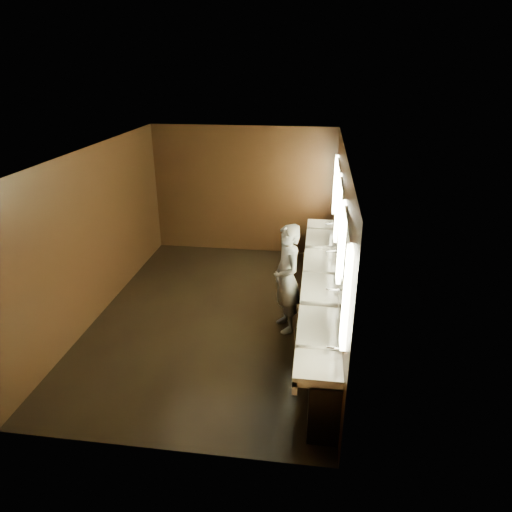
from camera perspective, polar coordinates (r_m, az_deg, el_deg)
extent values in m
plane|color=black|center=(7.98, -4.96, -7.30)|extent=(6.00, 6.00, 0.00)
cube|color=#2D2D2B|center=(6.99, -5.76, 12.89)|extent=(4.00, 6.00, 0.02)
cube|color=black|center=(10.17, -1.58, 8.17)|extent=(4.00, 0.02, 2.80)
cube|color=black|center=(4.81, -13.32, -10.77)|extent=(4.00, 0.02, 2.80)
cube|color=black|center=(8.04, -19.38, 2.70)|extent=(0.02, 6.00, 2.80)
cube|color=black|center=(7.20, 10.38, 1.32)|extent=(0.02, 6.00, 2.80)
cube|color=black|center=(7.62, 8.49, -5.56)|extent=(0.36, 5.40, 0.81)
cube|color=silver|center=(7.41, 7.96, -2.51)|extent=(0.55, 5.40, 0.12)
cube|color=silver|center=(7.45, 6.04, -2.96)|extent=(0.06, 5.40, 0.18)
cylinder|color=silver|center=(5.44, 9.85, -11.30)|extent=(0.18, 0.04, 0.04)
cylinder|color=silver|center=(6.70, 9.56, -4.21)|extent=(0.18, 0.04, 0.04)
cylinder|color=silver|center=(8.03, 9.37, 0.58)|extent=(0.18, 0.04, 0.04)
cylinder|color=silver|center=(9.40, 9.24, 3.99)|extent=(0.18, 0.04, 0.04)
cube|color=#FAF9BA|center=(4.88, 11.21, -5.27)|extent=(0.06, 0.22, 1.15)
cube|color=white|center=(5.59, 11.00, -1.40)|extent=(0.03, 1.32, 1.15)
cube|color=#FAF9BA|center=(6.33, 10.57, 1.60)|extent=(0.06, 0.23, 1.15)
cube|color=white|center=(7.08, 10.47, 3.96)|extent=(0.03, 1.32, 1.15)
cube|color=#FAF9BA|center=(7.84, 10.16, 5.87)|extent=(0.06, 0.23, 1.15)
cube|color=white|center=(8.61, 10.12, 7.43)|extent=(0.03, 1.32, 1.15)
cube|color=#FAF9BA|center=(9.38, 9.89, 8.75)|extent=(0.06, 0.22, 1.15)
imported|color=#819DC0|center=(7.18, 3.89, -2.86)|extent=(0.64, 0.76, 1.78)
cylinder|color=black|center=(6.83, 6.34, -10.56)|extent=(0.37, 0.37, 0.52)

